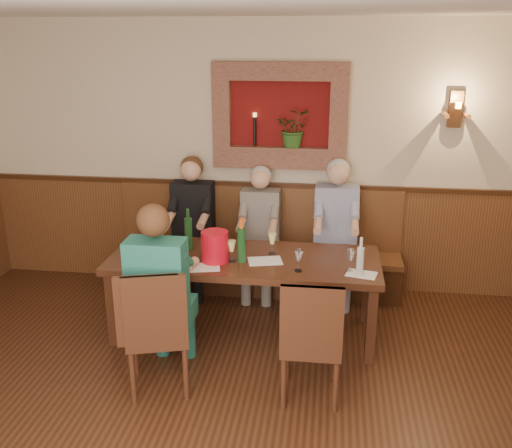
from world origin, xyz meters
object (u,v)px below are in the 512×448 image
(chair_near_right, at_px, (311,363))
(person_bench_left, at_px, (192,237))
(person_chair_front, at_px, (163,306))
(person_bench_right, at_px, (335,243))
(spittoon_bucket, at_px, (215,247))
(wine_bottle_green_a, at_px, (242,244))
(dining_table, at_px, (244,265))
(water_bottle, at_px, (360,261))
(person_bench_mid, at_px, (259,244))
(chair_near_left, at_px, (159,354))
(wine_bottle_green_b, at_px, (188,233))
(bench, at_px, (258,261))

(chair_near_right, height_order, person_bench_left, person_bench_left)
(person_chair_front, bearing_deg, person_bench_right, 50.30)
(spittoon_bucket, bearing_deg, chair_near_right, -41.83)
(person_chair_front, distance_m, wine_bottle_green_a, 0.90)
(dining_table, bearing_deg, water_bottle, -15.14)
(person_bench_mid, bearing_deg, dining_table, -92.18)
(person_chair_front, bearing_deg, chair_near_left, -88.09)
(person_bench_left, height_order, wine_bottle_green_a, person_bench_left)
(wine_bottle_green_a, height_order, wine_bottle_green_b, wine_bottle_green_a)
(chair_near_left, xyz_separation_m, person_chair_front, (-0.01, 0.18, 0.32))
(bench, relative_size, person_bench_left, 2.07)
(chair_near_left, xyz_separation_m, person_bench_right, (1.33, 1.79, 0.31))
(person_bench_right, distance_m, wine_bottle_green_b, 1.55)
(person_chair_front, relative_size, wine_bottle_green_a, 3.72)
(person_bench_mid, xyz_separation_m, spittoon_bucket, (-0.27, -0.96, 0.32))
(dining_table, height_order, person_chair_front, person_chair_front)
(chair_near_right, height_order, person_chair_front, person_chair_front)
(person_chair_front, distance_m, spittoon_bucket, 0.76)
(chair_near_right, xyz_separation_m, person_bench_mid, (-0.61, 1.75, 0.27))
(person_bench_left, distance_m, spittoon_bucket, 1.10)
(person_bench_right, xyz_separation_m, person_chair_front, (-1.34, -1.61, 0.01))
(person_bench_mid, xyz_separation_m, wine_bottle_green_b, (-0.57, -0.70, 0.34))
(chair_near_left, relative_size, chair_near_right, 1.03)
(water_bottle, bearing_deg, person_bench_right, 99.94)
(wine_bottle_green_a, bearing_deg, person_bench_mid, 87.70)
(dining_table, xyz_separation_m, chair_near_right, (0.64, -0.91, -0.38))
(person_bench_mid, xyz_separation_m, wine_bottle_green_a, (-0.04, -0.94, 0.35))
(person_bench_left, relative_size, wine_bottle_green_a, 3.63)
(bench, bearing_deg, person_chair_front, -107.12)
(person_bench_left, distance_m, person_bench_right, 1.49)
(person_bench_mid, distance_m, person_chair_front, 1.71)
(dining_table, bearing_deg, chair_near_left, -118.81)
(person_bench_right, relative_size, spittoon_bucket, 5.39)
(person_bench_mid, xyz_separation_m, person_chair_front, (-0.56, -1.61, 0.05))
(bench, xyz_separation_m, chair_near_right, (0.64, -1.86, -0.04))
(chair_near_right, bearing_deg, dining_table, 124.69)
(bench, relative_size, person_chair_front, 2.02)
(bench, height_order, wine_bottle_green_a, wine_bottle_green_a)
(wine_bottle_green_a, bearing_deg, water_bottle, -9.33)
(person_bench_mid, bearing_deg, person_bench_left, -179.80)
(wine_bottle_green_a, bearing_deg, person_chair_front, -128.00)
(person_bench_mid, bearing_deg, spittoon_bucket, -105.62)
(wine_bottle_green_b, relative_size, water_bottle, 1.15)
(dining_table, bearing_deg, wine_bottle_green_b, 165.37)
(bench, height_order, water_bottle, bench)
(person_bench_right, distance_m, water_bottle, 1.16)
(chair_near_right, relative_size, spittoon_bucket, 3.69)
(dining_table, relative_size, wine_bottle_green_a, 6.01)
(dining_table, xyz_separation_m, spittoon_bucket, (-0.24, -0.12, 0.21))
(chair_near_left, xyz_separation_m, wine_bottle_green_a, (0.52, 0.85, 0.61))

